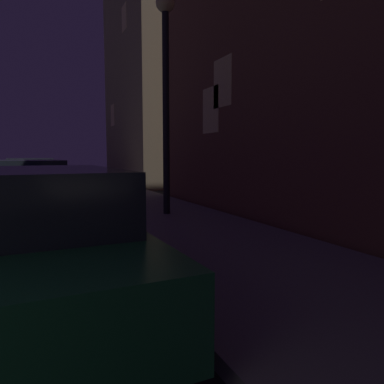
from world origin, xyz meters
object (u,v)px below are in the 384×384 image
street_lamp (166,69)px  car_blue (31,187)px  car_green (35,239)px  car_white (30,176)px

street_lamp → car_blue: bearing=140.1°
car_blue → street_lamp: size_ratio=0.91×
car_green → street_lamp: bearing=54.9°
car_green → car_blue: same height
car_green → car_blue: (0.00, 6.73, -0.01)m
car_blue → car_white: same height
car_blue → car_white: 5.62m
car_green → street_lamp: street_lamp is taller
car_blue → street_lamp: (2.98, -2.49, 2.86)m
car_blue → car_green: bearing=-90.0°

